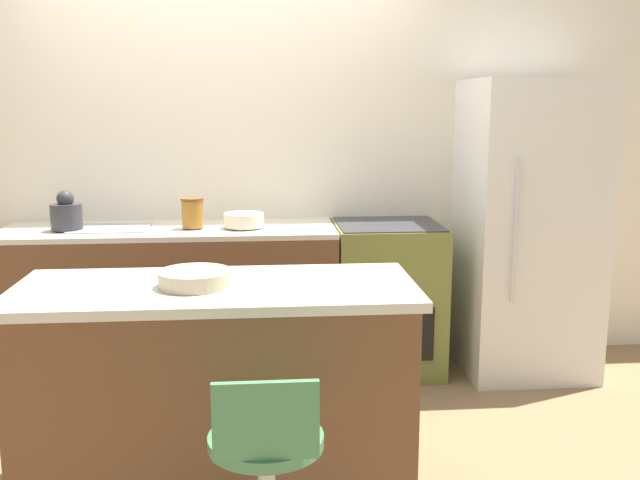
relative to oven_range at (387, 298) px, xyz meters
name	(u,v)px	position (x,y,z in m)	size (l,w,h in m)	color
ground_plane	(220,394)	(-1.01, -0.32, -0.46)	(14.00, 14.00, 0.00)	#8E704C
wall_back	(220,157)	(-1.01, 0.33, 0.84)	(8.00, 0.06, 2.60)	silver
back_counter	(172,303)	(-1.30, 0.00, 0.00)	(1.95, 0.59, 0.92)	brown
kitchen_island	(219,391)	(-0.95, -1.36, 0.00)	(1.62, 0.67, 0.91)	brown
oven_range	(387,298)	(0.00, 0.00, 0.00)	(0.64, 0.61, 0.92)	olive
refrigerator	(527,229)	(0.84, -0.05, 0.43)	(0.75, 0.73, 1.77)	silver
kettle	(66,214)	(-1.88, -0.04, 0.55)	(0.18, 0.18, 0.23)	#333338
mixing_bowl	(244,220)	(-0.86, -0.04, 0.50)	(0.23, 0.23, 0.08)	beige
canister_jar	(192,213)	(-1.16, -0.04, 0.55)	(0.13, 0.13, 0.17)	#9E6623
fruit_bowl	(195,278)	(-1.03, -1.38, 0.49)	(0.29, 0.29, 0.07)	#C1B28E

